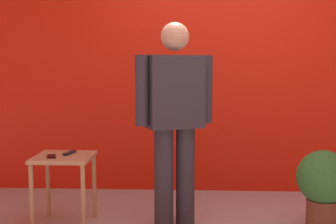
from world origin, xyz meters
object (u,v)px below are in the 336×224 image
Objects in this scene: side_table at (64,168)px; potted_plant at (323,184)px; cell_phone at (51,156)px; tv_remote at (69,153)px; standing_person at (175,114)px.

potted_plant is at bearing -1.64° from side_table.
cell_phone is 0.17m from tv_remote.
standing_person is 10.17× the size of tv_remote.
side_table is at bearing -178.36° from standing_person.
potted_plant is at bearing -4.17° from standing_person.
potted_plant is (2.17, -0.06, -0.10)m from side_table.
standing_person reaches higher than potted_plant.
potted_plant is (2.25, 0.00, -0.21)m from cell_phone.
side_table is 4.25× the size of cell_phone.
standing_person is at bearing -12.75° from cell_phone.
cell_phone is at bearing -122.68° from tv_remote.
standing_person is at bearing 175.83° from potted_plant.
standing_person is at bearing 9.61° from tv_remote.
side_table is 0.15m from cell_phone.
standing_person is at bearing 1.64° from side_table.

